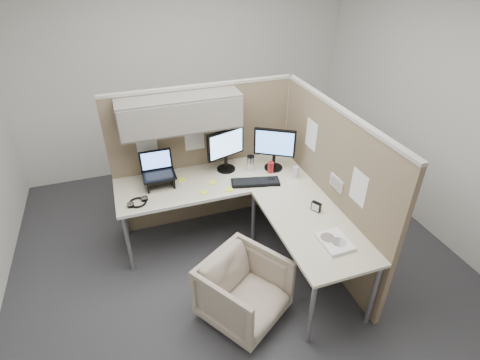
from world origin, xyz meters
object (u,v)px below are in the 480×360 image
object	(u,v)px
office_chair	(244,288)
monitor_left	(226,147)
desk	(246,200)
keyboard	(255,182)

from	to	relation	value
office_chair	monitor_left	distance (m)	1.48
desk	office_chair	size ratio (longest dim) A/B	3.05
keyboard	office_chair	bearing A→B (deg)	-102.41
desk	monitor_left	xyz separation A→B (m)	(-0.04, 0.55, 0.32)
office_chair	keyboard	distance (m)	1.12
desk	keyboard	size ratio (longest dim) A/B	4.04
monitor_left	keyboard	xyz separation A→B (m)	(0.20, -0.36, -0.26)
office_chair	keyboard	world-z (taller)	keyboard
desk	monitor_left	distance (m)	0.64
monitor_left	keyboard	world-z (taller)	monitor_left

